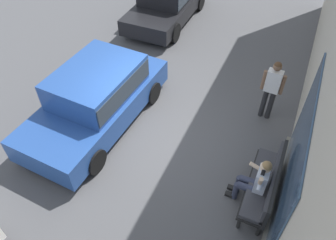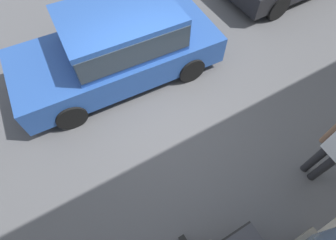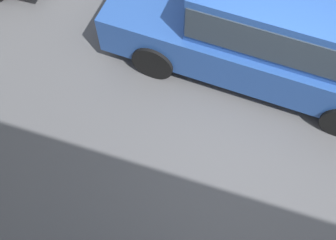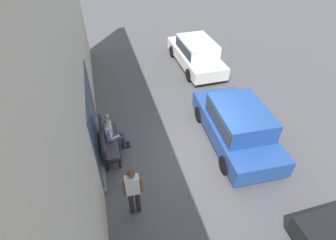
% 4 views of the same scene
% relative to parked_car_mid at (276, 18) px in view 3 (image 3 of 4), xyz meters
% --- Properties ---
extents(ground_plane, '(60.00, 60.00, 0.00)m').
position_rel_parked_car_mid_xyz_m(ground_plane, '(-0.13, 1.52, -0.83)').
color(ground_plane, '#4C4C4F').
extents(parked_car_mid, '(4.38, 2.10, 1.54)m').
position_rel_parked_car_mid_xyz_m(parked_car_mid, '(0.00, 0.00, 0.00)').
color(parked_car_mid, '#23478E').
rests_on(parked_car_mid, ground_plane).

